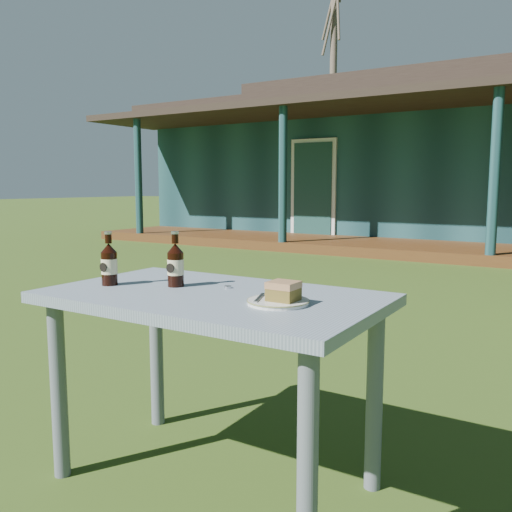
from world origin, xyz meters
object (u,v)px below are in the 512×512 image
Objects in this scene: plate at (278,302)px; cola_bottle_far at (109,264)px; cake_slice at (283,291)px; cafe_table at (212,320)px; cola_bottle_near at (176,264)px.

cola_bottle_far is (-0.72, -0.05, 0.07)m from plate.
plate is 0.04m from cake_slice.
cafe_table is 5.79× the size of cola_bottle_far.
cake_slice reaches higher than cafe_table.
cola_bottle_far is (-0.74, -0.05, 0.04)m from cake_slice.
cake_slice is (0.31, -0.04, 0.15)m from cafe_table.
plate is 0.73m from cola_bottle_far.
plate is at bearing -7.78° from cola_bottle_near.
cola_bottle_near is at bearing 172.68° from cake_slice.
cake_slice is at bearing -6.56° from cafe_table.
cake_slice is (0.02, 0.00, 0.04)m from plate.
cafe_table is at bearing 11.06° from cola_bottle_far.
cola_bottle_far is at bearing -176.33° from plate.
plate is at bearing -175.26° from cake_slice.
cafe_table is 0.35m from cake_slice.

